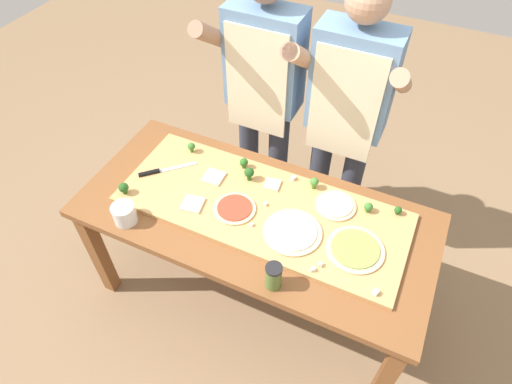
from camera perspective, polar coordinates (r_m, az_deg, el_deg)
ground_plane at (r=2.74m, az=-0.15°, el=-12.75°), size 8.00×8.00×0.00m
prep_table at (r=2.20m, az=-0.19°, el=-4.32°), size 1.74×0.79×0.75m
cutting_board at (r=2.14m, az=0.72°, el=-2.01°), size 1.41×0.55×0.02m
chefs_knife at (r=2.34m, az=-12.44°, el=2.72°), size 0.24×0.23×0.02m
pizza_whole_tomato_red at (r=2.11m, az=-2.81°, el=-2.14°), size 0.21×0.21×0.02m
pizza_whole_cheese_artichoke at (r=2.16m, az=10.33°, el=-1.71°), size 0.20×0.20×0.02m
pizza_whole_pesto_green at (r=2.01m, az=12.79°, el=-7.28°), size 0.26×0.26×0.02m
pizza_whole_white_garlic at (r=2.03m, az=4.77°, el=-5.18°), size 0.27×0.27×0.02m
pizza_slice_far_left at (r=2.26m, az=-5.53°, el=1.97°), size 0.10×0.10×0.01m
pizza_slice_far_right at (r=2.15m, az=-8.26°, el=-1.55°), size 0.12×0.12×0.01m
pizza_slice_center at (r=2.22m, az=2.15°, el=1.00°), size 0.09×0.09×0.01m
broccoli_floret_back_right at (r=2.29m, az=-1.60°, el=3.85°), size 0.04×0.04×0.06m
broccoli_floret_front_right at (r=2.25m, az=-16.86°, el=0.52°), size 0.05×0.05×0.06m
broccoli_floret_back_left at (r=2.20m, az=7.60°, el=1.26°), size 0.04×0.04×0.07m
broccoli_floret_front_left at (r=2.40m, az=-8.42°, el=5.86°), size 0.04×0.04×0.06m
broccoli_floret_front_mid at (r=2.18m, az=18.02°, el=-2.28°), size 0.04×0.04×0.04m
broccoli_floret_center_left at (r=2.22m, az=-0.90°, el=2.49°), size 0.05×0.05×0.08m
broccoli_floret_back_mid at (r=2.15m, az=14.44°, el=-1.92°), size 0.04×0.04×0.05m
cheese_crumble_a at (r=1.91m, az=15.32°, el=-12.47°), size 0.03×0.03×0.02m
cheese_crumble_b at (r=1.94m, az=8.36°, el=-9.34°), size 0.02×0.02×0.02m
cheese_crumble_c at (r=1.92m, az=7.41°, el=-9.97°), size 0.02×0.02×0.02m
cheese_crumble_d at (r=2.12m, az=1.19°, el=-1.59°), size 0.02×0.02×0.02m
cheese_crumble_e at (r=2.25m, az=4.88°, el=1.82°), size 0.03×0.03×0.02m
cheese_crumble_f at (r=2.05m, az=-0.55°, el=-4.26°), size 0.02×0.02×0.01m
flour_cup at (r=2.15m, az=-16.75°, el=-2.84°), size 0.11×0.11×0.10m
sauce_jar at (r=1.84m, az=2.31°, el=-10.90°), size 0.07×0.07×0.13m
cook_left at (r=2.46m, az=1.01°, el=13.26°), size 0.54×0.39×1.67m
cook_right at (r=2.34m, az=11.75°, el=10.23°), size 0.54×0.39×1.67m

